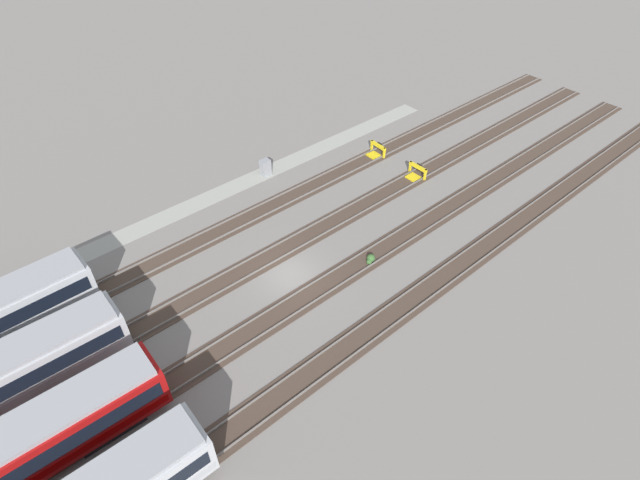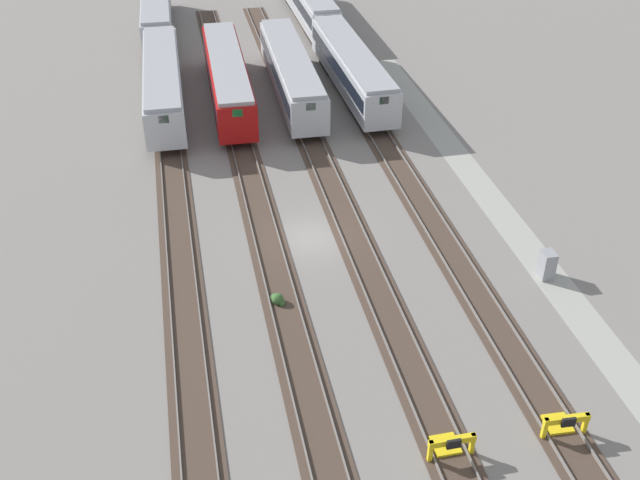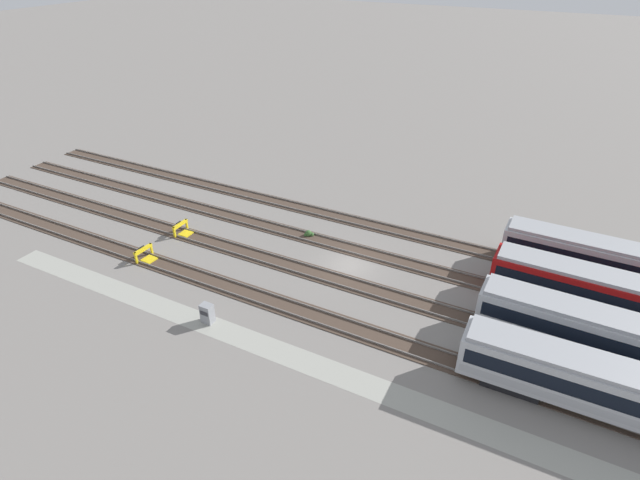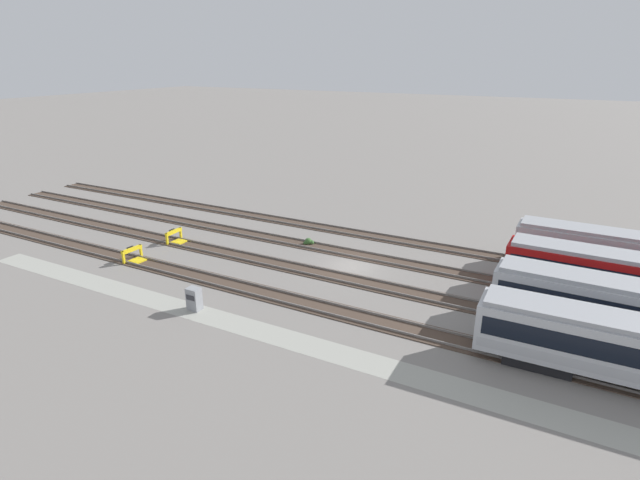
{
  "view_description": "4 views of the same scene",
  "coord_description": "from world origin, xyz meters",
  "views": [
    {
      "loc": [
        15.06,
        21.22,
        26.69
      ],
      "look_at": [
        -2.95,
        0.0,
        1.8
      ],
      "focal_mm": 28.0,
      "sensor_mm": 36.0,
      "label": 1
    },
    {
      "loc": [
        -35.91,
        6.84,
        24.59
      ],
      "look_at": [
        -2.95,
        0.0,
        1.8
      ],
      "focal_mm": 42.0,
      "sensor_mm": 36.0,
      "label": 2
    },
    {
      "loc": [
        14.57,
        -33.79,
        24.88
      ],
      "look_at": [
        -2.95,
        0.0,
        1.8
      ],
      "focal_mm": 28.0,
      "sensor_mm": 36.0,
      "label": 3
    },
    {
      "loc": [
        15.49,
        -34.67,
        16.25
      ],
      "look_at": [
        -2.95,
        0.0,
        1.8
      ],
      "focal_mm": 28.0,
      "sensor_mm": 36.0,
      "label": 4
    }
  ],
  "objects": [
    {
      "name": "service_walkway",
      "position": [
        0.0,
        -12.15,
        0.0
      ],
      "size": [
        54.0,
        2.0,
        0.01
      ],
      "primitive_type": "cube",
      "color": "#9E9E93",
      "rests_on": "ground"
    },
    {
      "name": "weed_clump",
      "position": [
        -5.63,
        2.82,
        0.24
      ],
      "size": [
        0.92,
        0.7,
        0.64
      ],
      "color": "#38602D",
      "rests_on": "ground"
    },
    {
      "name": "bumper_stop_nearest_track",
      "position": [
        -16.65,
        -7.61,
        0.51
      ],
      "size": [
        1.38,
        2.01,
        1.22
      ],
      "color": "yellow",
      "rests_on": "ground"
    },
    {
      "name": "rail_track_near_inner",
      "position": [
        0.0,
        -2.53,
        0.04
      ],
      "size": [
        90.0,
        2.24,
        0.21
      ],
      "color": "#47382D",
      "rests_on": "ground"
    },
    {
      "name": "rail_track_far_inner",
      "position": [
        0.0,
        7.6,
        0.04
      ],
      "size": [
        90.0,
        2.23,
        0.21
      ],
      "color": "#47382D",
      "rests_on": "ground"
    },
    {
      "name": "rail_track_middle",
      "position": [
        0.0,
        2.53,
        0.04
      ],
      "size": [
        90.0,
        2.24,
        0.21
      ],
      "color": "#47382D",
      "rests_on": "ground"
    },
    {
      "name": "ground_plane",
      "position": [
        0.0,
        0.0,
        0.0
      ],
      "size": [
        400.0,
        400.0,
        0.0
      ],
      "primitive_type": "plane",
      "color": "gray"
    },
    {
      "name": "rail_track_nearest",
      "position": [
        0.0,
        -7.6,
        0.04
      ],
      "size": [
        90.0,
        2.23,
        0.21
      ],
      "color": "#47382D",
      "rests_on": "ground"
    },
    {
      "name": "bumper_stop_near_inner_track",
      "position": [
        -16.77,
        -2.53,
        0.51
      ],
      "size": [
        1.35,
        2.0,
        1.22
      ],
      "color": "yellow",
      "rests_on": "ground"
    },
    {
      "name": "electrical_cabinet",
      "position": [
        -6.33,
        -11.86,
        0.8
      ],
      "size": [
        0.9,
        0.73,
        1.6
      ],
      "color": "gray",
      "rests_on": "ground"
    }
  ]
}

